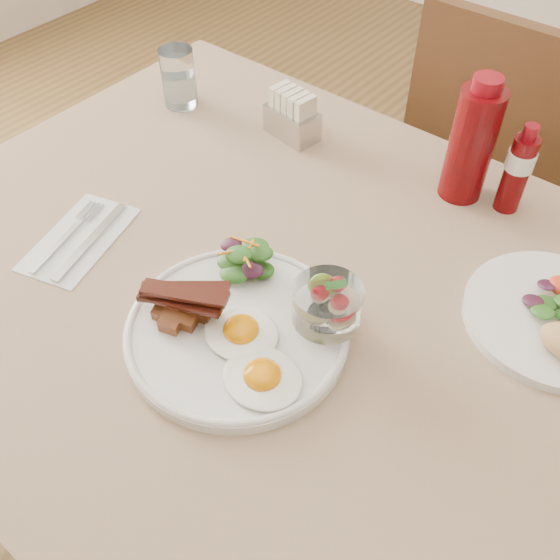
{
  "coord_description": "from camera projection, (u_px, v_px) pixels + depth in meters",
  "views": [
    {
      "loc": [
        0.27,
        -0.44,
        1.37
      ],
      "look_at": [
        -0.06,
        -0.04,
        0.82
      ],
      "focal_mm": 40.0,
      "sensor_mm": 36.0,
      "label": 1
    }
  ],
  "objects": [
    {
      "name": "ketchup_bottle",
      "position": [
        472.0,
        143.0,
        0.91
      ],
      "size": [
        0.08,
        0.08,
        0.2
      ],
      "rotation": [
        0.0,
        0.0,
        0.31
      ],
      "color": "#570407",
      "rests_on": "table"
    },
    {
      "name": "hot_sauce_bottle",
      "position": [
        517.0,
        170.0,
        0.9
      ],
      "size": [
        0.05,
        0.05,
        0.14
      ],
      "rotation": [
        0.0,
        0.0,
        0.16
      ],
      "color": "#570407",
      "rests_on": "table"
    },
    {
      "name": "fried_eggs",
      "position": [
        251.0,
        353.0,
        0.74
      ],
      "size": [
        0.17,
        0.13,
        0.03
      ],
      "rotation": [
        0.0,
        0.0,
        0.14
      ],
      "color": "white",
      "rests_on": "main_plate"
    },
    {
      "name": "table",
      "position": [
        330.0,
        356.0,
        0.87
      ],
      "size": [
        1.33,
        0.88,
        0.75
      ],
      "color": "#502D19",
      "rests_on": "ground"
    },
    {
      "name": "chair_far",
      "position": [
        509.0,
        197.0,
        1.32
      ],
      "size": [
        0.42,
        0.42,
        0.93
      ],
      "color": "#502D19",
      "rests_on": "ground"
    },
    {
      "name": "side_salad",
      "position": [
        245.0,
        261.0,
        0.82
      ],
      "size": [
        0.09,
        0.08,
        0.04
      ],
      "rotation": [
        0.0,
        0.0,
        -0.18
      ],
      "color": "#194612",
      "rests_on": "main_plate"
    },
    {
      "name": "napkin_cutlery",
      "position": [
        80.0,
        239.0,
        0.9
      ],
      "size": [
        0.15,
        0.2,
        0.01
      ],
      "rotation": [
        0.0,
        0.0,
        0.29
      ],
      "color": "silver",
      "rests_on": "table"
    },
    {
      "name": "water_glass",
      "position": [
        179.0,
        81.0,
        1.12
      ],
      "size": [
        0.06,
        0.06,
        0.1
      ],
      "color": "white",
      "rests_on": "table"
    },
    {
      "name": "fruit_cup",
      "position": [
        327.0,
        304.0,
        0.73
      ],
      "size": [
        0.08,
        0.08,
        0.09
      ],
      "rotation": [
        0.0,
        0.0,
        0.41
      ],
      "color": "white",
      "rests_on": "main_plate"
    },
    {
      "name": "main_plate",
      "position": [
        237.0,
        332.0,
        0.78
      ],
      "size": [
        0.28,
        0.28,
        0.02
      ],
      "primitive_type": "cylinder",
      "color": "silver",
      "rests_on": "table"
    },
    {
      "name": "sugar_caddy",
      "position": [
        292.0,
        117.0,
        1.05
      ],
      "size": [
        0.1,
        0.06,
        0.08
      ],
      "rotation": [
        0.0,
        0.0,
        -0.14
      ],
      "color": "#B9BABE",
      "rests_on": "table"
    },
    {
      "name": "bacon_potato_pile",
      "position": [
        182.0,
        305.0,
        0.76
      ],
      "size": [
        0.12,
        0.08,
        0.05
      ],
      "rotation": [
        0.0,
        0.0,
        0.01
      ],
      "color": "brown",
      "rests_on": "main_plate"
    }
  ]
}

